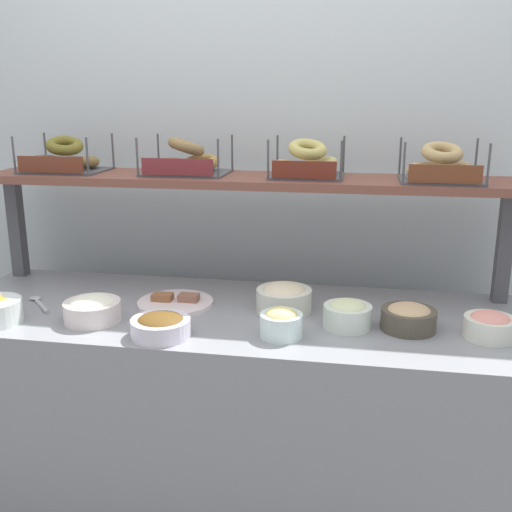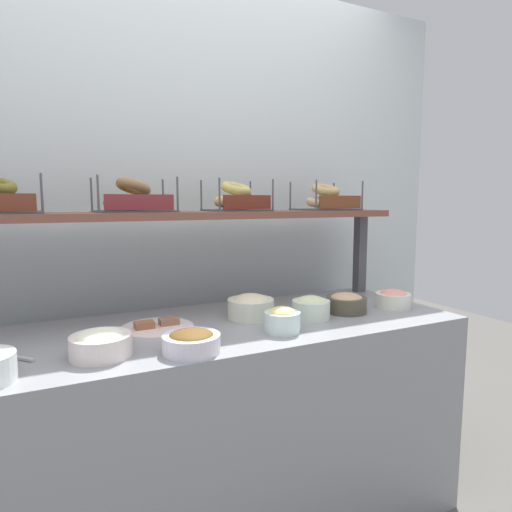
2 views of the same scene
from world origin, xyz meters
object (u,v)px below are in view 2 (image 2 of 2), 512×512
Objects in this scene: bowl_cream_cheese at (101,343)px; bowl_lox_spread at (393,299)px; bowl_potato_salad at (251,306)px; bagel_basket_everything at (133,200)px; serving_plate_white at (157,328)px; serving_spoon_near_plate at (4,355)px; bagel_basket_sesame at (325,200)px; bowl_chocolate_spread at (191,341)px; bowl_scallion_spread at (311,307)px; bowl_egg_salad at (282,319)px; bagel_basket_plain at (236,200)px; bowl_hummus at (346,303)px.

bowl_lox_spread is at bearing 3.71° from bowl_cream_cheese.
bagel_basket_everything is (-0.41, 0.25, 0.43)m from bowl_potato_salad.
bagel_basket_everything reaches higher than serving_plate_white.
bagel_basket_sesame reaches higher than serving_spoon_near_plate.
bowl_chocolate_spread reaches higher than serving_plate_white.
bowl_scallion_spread is at bearing 17.17° from bowl_chocolate_spread.
serving_spoon_near_plate is at bearing -145.07° from bagel_basket_everything.
bowl_egg_salad reaches higher than bowl_lox_spread.
bowl_lox_spread is at bearing 9.23° from bowl_egg_salad.
bagel_basket_plain and bagel_basket_sesame have the same top height.
bagel_basket_everything reaches higher than bowl_cream_cheese.
serving_spoon_near_plate is at bearing -171.82° from serving_plate_white.
bowl_hummus is 0.54m from bagel_basket_sesame.
bagel_basket_everything is at bearing 150.11° from bowl_scallion_spread.
bowl_egg_salad is 0.78m from bagel_basket_sesame.
bowl_cream_cheese is 0.67× the size of bagel_basket_sesame.
bagel_basket_plain is at bearing 148.56° from bowl_lox_spread.
bagel_basket_plain reaches higher than bowl_chocolate_spread.
bowl_cream_cheese is 1.26m from bowl_lox_spread.
bagel_basket_plain is at bearing 34.69° from bowl_cream_cheese.
bowl_potato_salad reaches higher than bowl_cream_cheese.
bowl_chocolate_spread is 1.08m from bagel_basket_sesame.
bowl_potato_salad is 0.71× the size of serving_plate_white.
serving_spoon_near_plate is 0.50× the size of bagel_basket_sesame.
bowl_scallion_spread is (0.82, 0.09, 0.00)m from bowl_cream_cheese.
bowl_chocolate_spread is 0.80m from bagel_basket_plain.
bowl_lox_spread reaches higher than bowl_chocolate_spread.
serving_spoon_near_plate is (-0.27, 0.13, -0.04)m from bowl_cream_cheese.
bowl_egg_salad is at bearing -47.73° from bagel_basket_everything.
bowl_hummus is at bearing -0.84° from serving_spoon_near_plate.
serving_spoon_near_plate is (-0.53, 0.21, -0.03)m from bowl_chocolate_spread.
bagel_basket_plain reaches higher than bowl_scallion_spread.
serving_plate_white is at bearing -85.02° from bagel_basket_everything.
bowl_cream_cheese is 1.41× the size of bowl_egg_salad.
bowl_egg_salad is 0.85× the size of bowl_lox_spread.
bowl_potato_salad is at bearing 39.68° from bowl_chocolate_spread.
bowl_lox_spread is 1.04m from serving_plate_white.
bowl_scallion_spread is (0.20, 0.11, -0.00)m from bowl_egg_salad.
bowl_hummus is 0.62× the size of bagel_basket_plain.
bowl_scallion_spread reaches higher than serving_plate_white.
bagel_basket_everything reaches higher than serving_spoon_near_plate.
bagel_basket_plain is at bearing 53.87° from bowl_chocolate_spread.
bagel_basket_everything is at bearing 66.39° from bowl_cream_cheese.
bowl_hummus reaches higher than serving_spoon_near_plate.
bagel_basket_plain reaches higher than serving_plate_white.
bowl_hummus is at bearing -22.81° from bagel_basket_everything.
bowl_hummus is at bearing 4.93° from bowl_scallion_spread.
bowl_hummus is (-0.24, 0.03, 0.00)m from bowl_lox_spread.
bagel_basket_everything is (-0.43, 0.47, 0.43)m from bowl_egg_salad.
bowl_potato_salad is 0.25m from bowl_scallion_spread.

